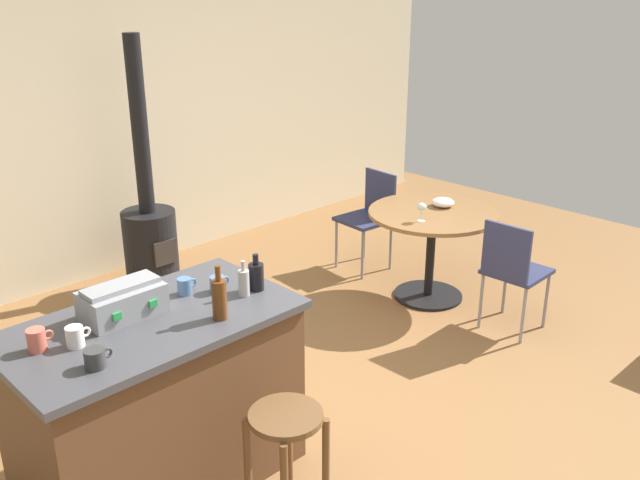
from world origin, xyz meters
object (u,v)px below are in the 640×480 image
folding_chair_far (370,213)px  cup_0 (95,358)px  bottle_2 (219,298)px  cup_3 (75,336)px  cup_4 (218,284)px  dining_table (432,232)px  folding_chair_near (513,268)px  serving_bowl (443,202)px  bottle_1 (256,276)px  cup_2 (185,286)px  wine_glass (422,208)px  kitchen_island (159,403)px  wood_stove (149,230)px  toolbox (122,301)px  bottle_0 (244,282)px  cup_1 (37,340)px  wooden_stool (286,443)px

folding_chair_far → cup_0: bearing=-157.1°
bottle_2 → cup_3: (-0.61, 0.23, -0.06)m
bottle_2 → cup_4: bottle_2 is taller
dining_table → bottle_2: bottle_2 is taller
folding_chair_near → cup_0: size_ratio=6.89×
folding_chair_near → serving_bowl: 0.85m
bottle_1 → cup_0: bottle_1 is taller
cup_2 → cup_4: 0.16m
dining_table → wine_glass: (-0.25, -0.08, 0.28)m
kitchen_island → cup_4: size_ratio=12.13×
wood_stove → toolbox: 2.48m
toolbox → wine_glass: bearing=4.4°
bottle_0 → cup_3: 0.85m
folding_chair_far → bottle_0: size_ratio=4.56×
folding_chair_near → cup_1: cup_1 is taller
folding_chair_near → toolbox: bearing=170.0°
kitchen_island → bottle_1: 0.79m
cup_3 → cup_4: size_ratio=1.00×
folding_chair_near → bottle_2: bearing=176.7°
folding_chair_far → toolbox: toolbox is taller
cup_0 → bottle_2: bearing=-0.7°
cup_2 → bottle_1: bearing=-36.4°
cup_3 → bottle_1: bearing=-6.1°
cup_0 → serving_bowl: 3.34m
folding_chair_near → cup_4: cup_4 is taller
cup_2 → kitchen_island: bearing=-156.7°
wooden_stool → cup_2: bearing=88.2°
wooden_stool → cup_1: cup_1 is taller
bottle_1 → cup_1: bottle_1 is taller
cup_4 → cup_2: bearing=145.5°
dining_table → cup_2: 2.51m
dining_table → toolbox: size_ratio=2.70×
cup_1 → wood_stove: bearing=49.5°
cup_1 → cup_4: bearing=-3.8°
cup_2 → wine_glass: bearing=5.1°
wine_glass → cup_4: bearing=-172.1°
folding_chair_near → cup_1: bearing=171.9°
folding_chair_far → bottle_2: (-2.63, -1.38, 0.53)m
folding_chair_far → folding_chair_near: bearing=-96.9°
kitchen_island → cup_1: (-0.50, 0.09, 0.52)m
bottle_0 → wooden_stool: bearing=-112.1°
dining_table → bottle_0: bottle_0 is taller
serving_bowl → folding_chair_far: bearing=91.8°
folding_chair_far → kitchen_island: bearing=-158.0°
bottle_1 → cup_2: bearing=143.6°
cup_1 → cup_4: (0.91, -0.06, -0.01)m
serving_bowl → wine_glass: bearing=-166.4°
cup_0 → cup_4: size_ratio=1.10×
wood_stove → bottle_0: (-0.78, -2.26, 0.51)m
folding_chair_near → cup_0: 3.11m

